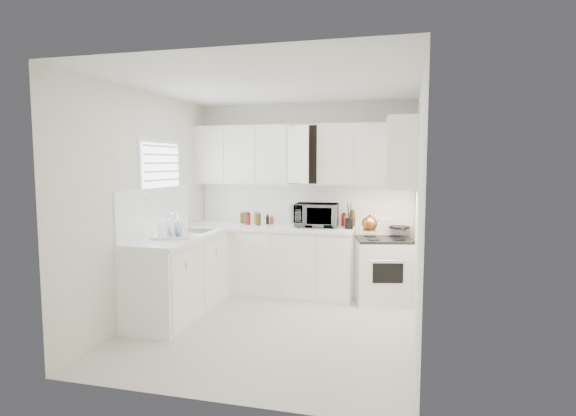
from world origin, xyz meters
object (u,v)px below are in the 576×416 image
(tea_kettle, at_px, (370,222))
(stove, at_px, (384,261))
(rice_cooker, at_px, (303,216))
(dish_rack, at_px, (172,228))
(microwave, at_px, (316,213))
(utensil_crock, at_px, (349,216))

(tea_kettle, bearing_deg, stove, 42.89)
(rice_cooker, height_order, dish_rack, rice_cooker)
(microwave, relative_size, utensil_crock, 1.63)
(stove, xyz_separation_m, rice_cooker, (-1.08, 0.06, 0.54))
(utensil_crock, xyz_separation_m, dish_rack, (-1.84, -1.22, -0.05))
(stove, height_order, microwave, microwave)
(dish_rack, bearing_deg, microwave, 27.58)
(dish_rack, bearing_deg, utensil_crock, 17.62)
(rice_cooker, height_order, utensil_crock, utensil_crock)
(rice_cooker, bearing_deg, tea_kettle, -3.39)
(stove, height_order, dish_rack, dish_rack)
(tea_kettle, relative_size, microwave, 0.43)
(stove, relative_size, microwave, 1.91)
(stove, height_order, rice_cooker, rice_cooker)
(stove, xyz_separation_m, dish_rack, (-2.28, -1.32, 0.54))
(rice_cooker, bearing_deg, dish_rack, -120.44)
(utensil_crock, bearing_deg, rice_cooker, 165.67)
(rice_cooker, bearing_deg, microwave, -6.62)
(stove, xyz_separation_m, tea_kettle, (-0.18, -0.16, 0.52))
(rice_cooker, distance_m, utensil_crock, 0.66)
(microwave, bearing_deg, tea_kettle, -16.17)
(tea_kettle, relative_size, rice_cooker, 0.95)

